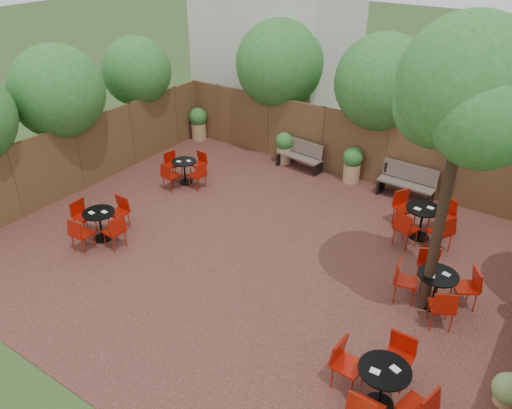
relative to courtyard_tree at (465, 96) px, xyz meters
The scene contains 11 objects.
ground 5.82m from the courtyard_tree, behind, with size 80.00×80.00×0.00m, color #354F23.
courtyard_paving 5.81m from the courtyard_tree, behind, with size 12.00×10.00×0.02m, color #381C17.
fence_back 6.87m from the courtyard_tree, 129.60° to the left, with size 12.00×0.08×2.00m, color brown.
fence_left 10.39m from the courtyard_tree, behind, with size 0.08×10.00×2.00m, color brown.
neighbour_building 11.28m from the courtyard_tree, 137.53° to the left, with size 5.00×4.00×8.00m, color beige.
overhang_foliage 6.28m from the courtyard_tree, 152.66° to the left, with size 15.68×10.80×2.78m.
courtyard_tree is the anchor object (origin of this frame).
park_bench_left 7.82m from the courtyard_tree, 141.35° to the left, with size 1.49×0.64×0.89m.
park_bench_right 6.04m from the courtyard_tree, 114.29° to the left, with size 1.58×0.56×0.96m.
bistro_tables 4.69m from the courtyard_tree, behind, with size 9.41×6.94×0.95m.
planters 6.80m from the courtyard_tree, 142.68° to the left, with size 11.90×4.26×1.13m.
Camera 1 is at (5.56, -8.10, 6.88)m, focal length 35.87 mm.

